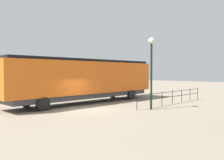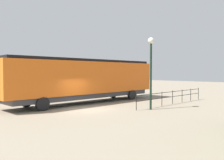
{
  "view_description": "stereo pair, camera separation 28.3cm",
  "coord_description": "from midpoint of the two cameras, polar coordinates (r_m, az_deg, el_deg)",
  "views": [
    {
      "loc": [
        14.72,
        -11.95,
        2.99
      ],
      "look_at": [
        -0.93,
        3.79,
        2.24
      ],
      "focal_mm": 37.94,
      "sensor_mm": 36.0,
      "label": 1
    },
    {
      "loc": [
        14.92,
        -11.75,
        2.99
      ],
      "look_at": [
        -0.93,
        3.79,
        2.24
      ],
      "focal_mm": 37.94,
      "sensor_mm": 36.0,
      "label": 2
    }
  ],
  "objects": [
    {
      "name": "locomotive",
      "position": [
        23.34,
        -5.74,
        0.34
      ],
      "size": [
        3.19,
        16.39,
        4.2
      ],
      "color": "orange",
      "rests_on": "ground_plane"
    },
    {
      "name": "lamp_post",
      "position": [
        19.03,
        9.06,
        4.98
      ],
      "size": [
        0.5,
        0.5,
        5.72
      ],
      "color": "black",
      "rests_on": "ground_plane"
    },
    {
      "name": "ground_plane",
      "position": [
        19.21,
        -6.48,
        -7.05
      ],
      "size": [
        120.0,
        120.0,
        0.0
      ],
      "primitive_type": "plane",
      "color": "gray"
    },
    {
      "name": "platform_fence",
      "position": [
        22.9,
        14.01,
        -3.6
      ],
      "size": [
        0.05,
        10.63,
        1.26
      ],
      "color": "black",
      "rests_on": "ground_plane"
    }
  ]
}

